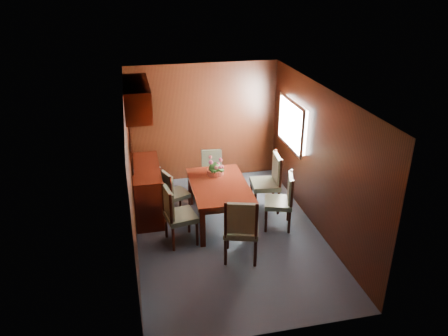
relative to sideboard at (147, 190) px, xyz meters
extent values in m
plane|color=#343D47|center=(1.25, -1.00, -0.45)|extent=(4.50, 4.50, 0.00)
cube|color=black|center=(-0.25, -1.00, 0.75)|extent=(0.02, 4.50, 2.40)
cube|color=black|center=(2.75, -1.00, 0.75)|extent=(0.02, 4.50, 2.40)
cube|color=black|center=(1.25, 1.25, 0.75)|extent=(3.00, 0.02, 2.40)
cube|color=black|center=(1.25, -3.25, 0.75)|extent=(3.00, 0.02, 2.40)
cube|color=black|center=(1.25, -1.00, 1.95)|extent=(3.00, 4.50, 0.02)
cube|color=white|center=(2.73, 0.10, 1.00)|extent=(0.14, 1.10, 0.80)
cube|color=#B2B2B7|center=(2.66, 0.10, 1.00)|extent=(0.04, 1.20, 0.90)
cube|color=black|center=(-0.22, 0.00, 0.83)|extent=(0.03, 1.36, 0.41)
cube|color=silver|center=(-0.20, 0.00, 0.83)|extent=(0.01, 1.30, 0.35)
cube|color=black|center=(-0.05, 0.00, 1.68)|extent=(0.40, 1.40, 0.50)
cube|color=black|center=(0.00, 0.00, 0.00)|extent=(0.48, 1.40, 0.90)
cube|color=black|center=(0.77, -1.26, -0.12)|extent=(0.09, 0.09, 0.65)
cube|color=black|center=(1.60, -1.27, -0.12)|extent=(0.09, 0.09, 0.65)
cube|color=black|center=(0.79, 0.14, -0.12)|extent=(0.09, 0.09, 0.65)
cube|color=black|center=(1.61, 0.13, -0.12)|extent=(0.09, 0.09, 0.65)
cube|color=black|center=(1.19, -0.57, 0.16)|extent=(0.85, 1.41, 0.09)
cube|color=black|center=(1.19, -0.57, 0.23)|extent=(0.96, 1.53, 0.06)
cylinder|color=black|center=(0.23, -0.89, -0.25)|extent=(0.05, 0.05, 0.40)
cylinder|color=black|center=(0.31, -1.29, -0.25)|extent=(0.05, 0.05, 0.40)
cylinder|color=black|center=(0.62, -0.82, -0.25)|extent=(0.05, 0.05, 0.40)
cylinder|color=black|center=(0.69, -1.22, -0.25)|extent=(0.05, 0.05, 0.40)
cube|color=#5B6A50|center=(0.46, -1.06, 0.01)|extent=(0.53, 0.55, 0.08)
cylinder|color=black|center=(0.22, -0.89, 0.28)|extent=(0.05, 0.05, 0.53)
cylinder|color=black|center=(0.30, -1.29, 0.28)|extent=(0.05, 0.05, 0.53)
cube|color=#5B6A50|center=(0.28, -1.09, 0.30)|extent=(0.14, 0.44, 0.45)
cylinder|color=black|center=(0.27, -0.06, -0.28)|extent=(0.04, 0.04, 0.34)
cylinder|color=black|center=(0.39, -0.39, -0.28)|extent=(0.04, 0.04, 0.34)
cylinder|color=black|center=(0.58, 0.06, -0.28)|extent=(0.04, 0.04, 0.34)
cylinder|color=black|center=(0.71, -0.27, -0.28)|extent=(0.04, 0.04, 0.34)
cube|color=#5B6A50|center=(0.49, -0.17, -0.05)|extent=(0.51, 0.52, 0.07)
cylinder|color=black|center=(0.26, -0.07, 0.18)|extent=(0.04, 0.04, 0.46)
cylinder|color=black|center=(0.39, -0.39, 0.18)|extent=(0.04, 0.04, 0.46)
cube|color=#5B6A50|center=(0.34, -0.22, 0.20)|extent=(0.19, 0.37, 0.39)
cylinder|color=black|center=(2.24, -1.20, -0.25)|extent=(0.04, 0.04, 0.39)
cylinder|color=black|center=(2.36, -0.82, -0.25)|extent=(0.04, 0.04, 0.39)
cylinder|color=black|center=(1.87, -1.09, -0.25)|extent=(0.04, 0.04, 0.39)
cylinder|color=black|center=(1.99, -0.70, -0.25)|extent=(0.04, 0.04, 0.39)
cube|color=#5B6A50|center=(2.12, -0.95, 0.01)|extent=(0.57, 0.58, 0.08)
cylinder|color=black|center=(2.25, -1.21, 0.27)|extent=(0.04, 0.04, 0.53)
cylinder|color=black|center=(2.37, -0.82, 0.27)|extent=(0.04, 0.04, 0.53)
cube|color=#5B6A50|center=(2.29, -1.01, 0.29)|extent=(0.19, 0.42, 0.45)
cylinder|color=black|center=(2.27, -0.57, -0.23)|extent=(0.05, 0.05, 0.43)
cylinder|color=black|center=(2.31, -0.13, -0.23)|extent=(0.05, 0.05, 0.43)
cylinder|color=black|center=(1.85, -0.52, -0.23)|extent=(0.05, 0.05, 0.43)
cylinder|color=black|center=(1.90, -0.08, -0.23)|extent=(0.05, 0.05, 0.43)
cube|color=#5B6A50|center=(2.08, -0.33, 0.05)|extent=(0.54, 0.56, 0.09)
cylinder|color=black|center=(2.28, -0.57, 0.33)|extent=(0.05, 0.05, 0.57)
cylinder|color=black|center=(2.32, -0.13, 0.33)|extent=(0.05, 0.05, 0.57)
cube|color=#5B6A50|center=(2.28, -0.35, 0.36)|extent=(0.12, 0.47, 0.49)
cylinder|color=black|center=(1.02, -1.81, -0.24)|extent=(0.05, 0.05, 0.43)
cylinder|color=black|center=(1.44, -1.94, -0.24)|extent=(0.05, 0.05, 0.43)
cylinder|color=black|center=(1.14, -1.41, -0.24)|extent=(0.05, 0.05, 0.43)
cylinder|color=black|center=(1.56, -1.54, -0.24)|extent=(0.05, 0.05, 0.43)
cube|color=#5B6A50|center=(1.29, -1.68, 0.04)|extent=(0.62, 0.61, 0.09)
cylinder|color=black|center=(1.02, -1.82, 0.33)|extent=(0.05, 0.05, 0.57)
cylinder|color=black|center=(1.44, -1.95, 0.33)|extent=(0.05, 0.05, 0.57)
cube|color=#5B6A50|center=(1.23, -1.87, 0.35)|extent=(0.46, 0.19, 0.48)
cylinder|color=black|center=(1.46, 0.56, -0.27)|extent=(0.04, 0.04, 0.36)
cylinder|color=black|center=(1.09, 0.61, -0.27)|extent=(0.04, 0.04, 0.36)
cylinder|color=black|center=(1.42, 0.22, -0.27)|extent=(0.04, 0.04, 0.36)
cylinder|color=black|center=(1.06, 0.26, -0.27)|extent=(0.04, 0.04, 0.36)
cube|color=#5B6A50|center=(1.26, 0.41, -0.03)|extent=(0.47, 0.45, 0.07)
cylinder|color=black|center=(1.46, 0.57, 0.20)|extent=(0.04, 0.04, 0.48)
cylinder|color=black|center=(1.10, 0.61, 0.20)|extent=(0.04, 0.04, 0.48)
cube|color=#5B6A50|center=(1.28, 0.58, 0.22)|extent=(0.39, 0.10, 0.41)
cylinder|color=#C4553C|center=(1.20, -0.16, 0.31)|extent=(0.30, 0.30, 0.09)
sphere|color=#27531B|center=(1.20, -0.16, 0.38)|extent=(0.23, 0.23, 0.23)
camera|label=1|loc=(-0.15, -7.02, 3.58)|focal=35.00mm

